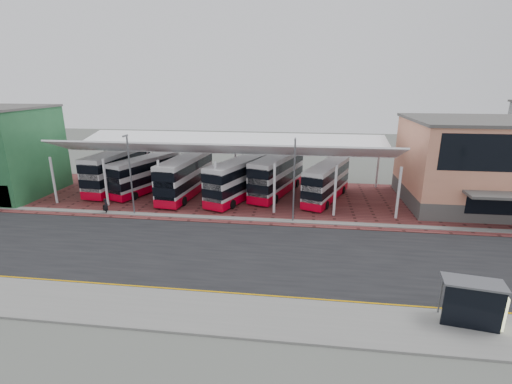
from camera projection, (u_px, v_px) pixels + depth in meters
The scene contains 21 objects.
ground at pixel (265, 249), 29.83m from camera, with size 140.00×140.00×0.00m, color #4F534C.
road at pixel (264, 254), 28.88m from camera, with size 120.00×14.00×0.02m, color black.
forecourt at pixel (295, 200), 41.91m from camera, with size 72.00×16.00×0.06m, color brown.
sidewalk at pixel (249, 316), 21.27m from camera, with size 120.00×4.00×0.14m, color slate.
north_kerb at pixel (272, 220), 35.69m from camera, with size 120.00×0.80×0.14m, color slate.
yellow_line_near at pixel (253, 297), 23.18m from camera, with size 120.00×0.12×0.01m, color #DA9A00.
yellow_line_far at pixel (254, 294), 23.47m from camera, with size 120.00×0.12×0.01m, color #DA9A00.
canopy at pixel (226, 146), 42.12m from camera, with size 37.00×11.63×7.07m.
terminal at pixel (497, 163), 38.84m from camera, with size 18.40×14.40×9.25m.
shop_green at pixel (16, 152), 42.48m from camera, with size 6.40×10.20×10.22m.
lamp_west at pixel (130, 173), 36.26m from camera, with size 0.16×0.90×8.07m.
lamp_east at pixel (294, 178), 34.27m from camera, with size 0.16×0.90×8.07m.
bus_0 at pixel (118, 170), 45.70m from camera, with size 3.71×11.64×4.72m.
bus_1 at pixel (146, 174), 44.57m from camera, with size 5.63×10.37×4.19m.
bus_2 at pixel (186, 177), 42.87m from camera, with size 3.71×11.27×4.56m.
bus_3 at pixel (239, 180), 41.82m from camera, with size 6.16×10.99×4.45m.
bus_4 at pixel (277, 175), 43.59m from camera, with size 5.87×11.41×4.60m.
bus_5 at pixel (327, 182), 41.42m from camera, with size 5.68×10.13×4.11m.
pedestrian at pixel (106, 206), 37.42m from camera, with size 0.58×0.38×1.59m, color black.
suitcase at pixel (105, 208), 38.19m from camera, with size 0.38×0.27×0.65m, color black.
bus_shelter at pixel (478, 301), 19.82m from camera, with size 3.35×1.94×2.54m.
Camera 1 is at (2.80, -27.08, 13.06)m, focal length 26.00 mm.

